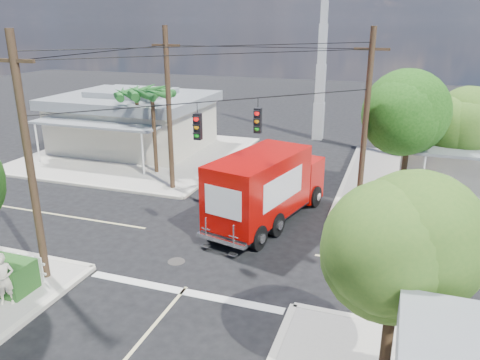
% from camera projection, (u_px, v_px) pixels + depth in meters
% --- Properties ---
extents(ground, '(120.00, 120.00, 0.00)m').
position_uv_depth(ground, '(225.00, 241.00, 20.63)').
color(ground, black).
rests_on(ground, ground).
extents(sidewalk_ne, '(14.12, 14.12, 0.14)m').
position_uv_depth(sidewalk_ne, '(468.00, 188.00, 26.97)').
color(sidewalk_ne, '#A29D92').
rests_on(sidewalk_ne, ground).
extents(sidewalk_nw, '(14.12, 14.12, 0.14)m').
position_uv_depth(sidewalk_nw, '(138.00, 154.00, 33.71)').
color(sidewalk_nw, '#A29D92').
rests_on(sidewalk_nw, ground).
extents(road_markings, '(32.00, 32.00, 0.01)m').
position_uv_depth(road_markings, '(213.00, 256.00, 19.32)').
color(road_markings, beige).
rests_on(road_markings, ground).
extents(building_nw, '(10.80, 10.20, 4.30)m').
position_uv_depth(building_nw, '(134.00, 120.00, 34.77)').
color(building_nw, beige).
rests_on(building_nw, sidewalk_nw).
extents(radio_tower, '(0.80, 0.80, 17.00)m').
position_uv_depth(radio_tower, '(321.00, 69.00, 36.53)').
color(radio_tower, silver).
rests_on(radio_tower, ground).
extents(tree_ne_front, '(4.21, 4.14, 6.66)m').
position_uv_depth(tree_ne_front, '(411.00, 116.00, 22.90)').
color(tree_ne_front, '#422D1C').
rests_on(tree_ne_front, sidewalk_ne).
extents(tree_ne_back, '(3.77, 3.66, 5.82)m').
position_uv_depth(tree_ne_back, '(462.00, 123.00, 24.25)').
color(tree_ne_back, '#422D1C').
rests_on(tree_ne_back, sidewalk_ne).
extents(tree_se, '(3.67, 3.54, 5.62)m').
position_uv_depth(tree_se, '(397.00, 260.00, 10.68)').
color(tree_se, '#422D1C').
rests_on(tree_se, sidewalk_se).
extents(palm_nw_front, '(3.01, 3.08, 5.59)m').
position_uv_depth(palm_nw_front, '(152.00, 94.00, 28.03)').
color(palm_nw_front, '#422D1C').
rests_on(palm_nw_front, sidewalk_nw).
extents(palm_nw_back, '(3.01, 3.08, 5.19)m').
position_uv_depth(palm_nw_back, '(136.00, 95.00, 30.11)').
color(palm_nw_back, '#422D1C').
rests_on(palm_nw_back, sidewalk_nw).
extents(utility_poles, '(12.00, 10.68, 9.00)m').
position_uv_depth(utility_poles, '(204.00, 127.00, 21.05)').
color(utility_poles, '#473321').
rests_on(utility_poles, ground).
extents(vending_boxes, '(1.90, 0.50, 1.10)m').
position_uv_depth(vending_boxes, '(387.00, 196.00, 23.94)').
color(vending_boxes, red).
rests_on(vending_boxes, sidewalk_ne).
extents(delivery_truck, '(4.20, 8.39, 3.49)m').
position_uv_depth(delivery_truck, '(267.00, 187.00, 22.08)').
color(delivery_truck, black).
rests_on(delivery_truck, ground).
extents(pedestrian, '(0.80, 0.72, 1.84)m').
position_uv_depth(pedestrian, '(4.00, 279.00, 15.57)').
color(pedestrian, beige).
rests_on(pedestrian, sidewalk_sw).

